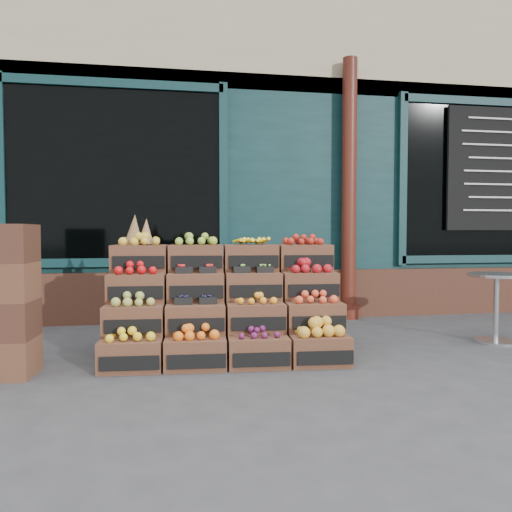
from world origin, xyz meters
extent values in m
plane|color=#3A3A3C|center=(0.00, 0.00, 0.00)|extent=(60.00, 60.00, 0.00)
cube|color=#0D2C2E|center=(0.00, 5.20, 2.40)|extent=(12.00, 6.00, 4.80)
cube|color=#C1B28C|center=(0.00, 2.28, 3.80)|extent=(12.00, 0.18, 2.00)
cube|color=#0D2C2E|center=(0.00, 2.25, 1.50)|extent=(12.00, 0.12, 3.00)
cube|color=#45271B|center=(0.00, 2.18, 0.30)|extent=(12.00, 0.18, 0.60)
cube|color=black|center=(-1.60, 2.18, 1.75)|extent=(2.40, 0.06, 2.00)
cube|color=black|center=(3.20, 2.18, 1.75)|extent=(2.40, 0.06, 2.00)
cylinder|color=#4D1B11|center=(1.20, 2.05, 1.60)|extent=(0.18, 0.18, 3.20)
cube|color=black|center=(3.20, 2.10, 1.90)|extent=(1.30, 0.04, 1.60)
cube|color=brown|center=(-1.29, 0.09, 0.12)|extent=(0.50, 0.36, 0.24)
cube|color=black|center=(-1.30, -0.09, 0.10)|extent=(0.44, 0.04, 0.11)
cube|color=yellow|center=(-1.29, 0.09, 0.28)|extent=(0.40, 0.27, 0.08)
cube|color=brown|center=(-0.79, 0.06, 0.12)|extent=(0.50, 0.36, 0.24)
cube|color=black|center=(-0.81, -0.12, 0.10)|extent=(0.44, 0.04, 0.11)
cube|color=orange|center=(-0.79, 0.06, 0.28)|extent=(0.40, 0.27, 0.09)
cube|color=brown|center=(-0.30, 0.02, 0.12)|extent=(0.50, 0.36, 0.24)
cube|color=black|center=(-0.31, -0.15, 0.10)|extent=(0.44, 0.04, 0.11)
cube|color=#581742|center=(-0.30, 0.02, 0.27)|extent=(0.40, 0.27, 0.06)
cube|color=brown|center=(0.20, -0.01, 0.12)|extent=(0.50, 0.36, 0.24)
cube|color=black|center=(0.19, -0.18, 0.10)|extent=(0.44, 0.04, 0.11)
cube|color=gold|center=(0.20, -0.01, 0.29)|extent=(0.40, 0.27, 0.11)
cube|color=brown|center=(-1.28, 0.29, 0.36)|extent=(0.50, 0.36, 0.24)
cube|color=black|center=(-1.29, 0.11, 0.33)|extent=(0.44, 0.04, 0.11)
cube|color=#A2A94C|center=(-1.28, 0.29, 0.52)|extent=(0.40, 0.27, 0.08)
cube|color=brown|center=(-0.78, 0.26, 0.36)|extent=(0.50, 0.36, 0.24)
cube|color=black|center=(-0.79, 0.08, 0.33)|extent=(0.44, 0.04, 0.11)
cube|color=#212048|center=(-0.78, 0.26, 0.49)|extent=(0.40, 0.27, 0.03)
cube|color=brown|center=(-0.29, 0.23, 0.36)|extent=(0.50, 0.36, 0.24)
cube|color=black|center=(-0.30, 0.05, 0.33)|extent=(0.44, 0.04, 0.11)
cube|color=orange|center=(-0.29, 0.23, 0.51)|extent=(0.40, 0.27, 0.06)
cube|color=brown|center=(0.21, 0.20, 0.36)|extent=(0.50, 0.36, 0.24)
cube|color=black|center=(0.20, 0.02, 0.33)|extent=(0.44, 0.04, 0.11)
cube|color=#E94E2B|center=(0.21, 0.20, 0.52)|extent=(0.40, 0.27, 0.08)
cube|color=brown|center=(-1.27, 0.49, 0.60)|extent=(0.50, 0.36, 0.24)
cube|color=black|center=(-1.28, 0.31, 0.57)|extent=(0.44, 0.04, 0.11)
cube|color=red|center=(-1.27, 0.49, 0.76)|extent=(0.40, 0.27, 0.08)
cube|color=brown|center=(-0.77, 0.46, 0.60)|extent=(0.50, 0.36, 0.24)
cube|color=black|center=(-0.78, 0.28, 0.57)|extent=(0.44, 0.04, 0.11)
cube|color=red|center=(-0.77, 0.46, 0.73)|extent=(0.40, 0.27, 0.03)
cube|color=brown|center=(-0.27, 0.43, 0.60)|extent=(0.50, 0.36, 0.24)
cube|color=black|center=(-0.28, 0.25, 0.57)|extent=(0.44, 0.04, 0.11)
cube|color=#7DB942|center=(-0.27, 0.43, 0.73)|extent=(0.40, 0.27, 0.03)
cube|color=brown|center=(0.22, 0.40, 0.60)|extent=(0.50, 0.36, 0.24)
cube|color=black|center=(0.21, 0.22, 0.57)|extent=(0.44, 0.04, 0.11)
cube|color=#A4141B|center=(0.22, 0.40, 0.76)|extent=(0.40, 0.27, 0.09)
cube|color=brown|center=(-1.25, 0.69, 0.84)|extent=(0.50, 0.36, 0.24)
cube|color=black|center=(-1.26, 0.52, 0.81)|extent=(0.44, 0.04, 0.11)
cube|color=gold|center=(-1.25, 0.69, 1.00)|extent=(0.40, 0.27, 0.08)
cube|color=brown|center=(-0.76, 0.66, 0.84)|extent=(0.50, 0.36, 0.24)
cube|color=black|center=(-0.77, 0.49, 0.81)|extent=(0.44, 0.04, 0.11)
cube|color=#8AB438|center=(-0.76, 0.66, 1.00)|extent=(0.40, 0.27, 0.08)
cube|color=brown|center=(-0.26, 0.63, 0.84)|extent=(0.50, 0.36, 0.24)
cube|color=black|center=(-0.27, 0.45, 0.81)|extent=(0.44, 0.04, 0.11)
cube|color=yellow|center=(-0.26, 0.63, 0.99)|extent=(0.40, 0.27, 0.07)
cube|color=brown|center=(0.23, 0.60, 0.84)|extent=(0.50, 0.36, 0.24)
cube|color=black|center=(0.22, 0.42, 0.81)|extent=(0.44, 0.04, 0.11)
cube|color=maroon|center=(0.23, 0.60, 0.99)|extent=(0.40, 0.27, 0.07)
cube|color=#45271B|center=(-0.53, 0.24, 0.12)|extent=(1.98, 0.45, 0.24)
cube|color=#45271B|center=(-0.52, 0.44, 0.24)|extent=(1.98, 0.45, 0.48)
cube|color=#45271B|center=(-0.51, 0.65, 0.36)|extent=(1.98, 0.45, 0.72)
cone|color=olive|center=(-1.30, 0.69, 1.09)|extent=(0.17, 0.17, 0.28)
cone|color=olive|center=(-1.20, 0.73, 1.08)|extent=(0.15, 0.15, 0.24)
cylinder|color=#ABAEB2|center=(2.11, 0.47, 0.01)|extent=(0.39, 0.39, 0.03)
cylinder|color=#ABAEB2|center=(2.11, 0.47, 0.33)|extent=(0.05, 0.05, 0.64)
cylinder|color=#ABAEB2|center=(2.11, 0.47, 0.66)|extent=(0.53, 0.53, 0.03)
imported|color=#164E1D|center=(-1.53, 2.69, 0.93)|extent=(0.77, 0.60, 1.87)
camera|label=1|loc=(-0.98, -3.86, 1.07)|focal=35.00mm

